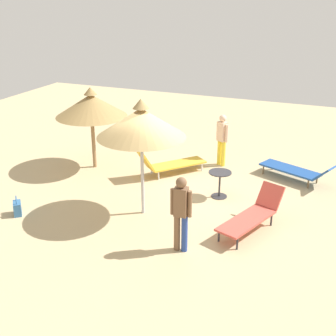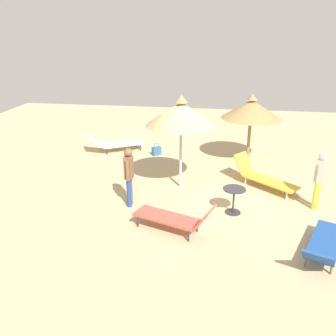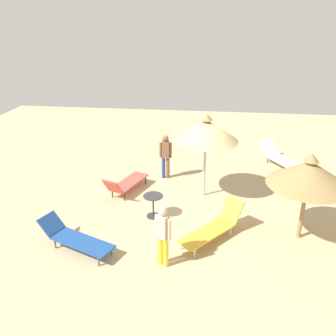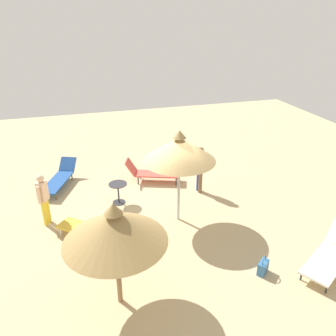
% 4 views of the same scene
% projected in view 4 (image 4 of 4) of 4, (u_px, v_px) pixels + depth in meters
% --- Properties ---
extents(ground, '(24.00, 24.00, 0.10)m').
position_uv_depth(ground, '(153.00, 215.00, 10.43)').
color(ground, tan).
extents(parasol_umbrella_back, '(2.09, 2.09, 2.45)m').
position_uv_depth(parasol_umbrella_back, '(115.00, 228.00, 6.47)').
color(parasol_umbrella_back, olive).
rests_on(parasol_umbrella_back, ground).
extents(parasol_umbrella_far_left, '(2.05, 2.05, 2.82)m').
position_uv_depth(parasol_umbrella_far_left, '(179.00, 149.00, 9.16)').
color(parasol_umbrella_far_left, '#B2B2B7').
rests_on(parasol_umbrella_far_left, ground).
extents(lounge_chair_front, '(2.19, 1.36, 0.71)m').
position_uv_depth(lounge_chair_front, '(60.00, 178.00, 11.91)').
color(lounge_chair_front, '#1E478C').
rests_on(lounge_chair_front, ground).
extents(lounge_chair_near_right, '(1.20, 2.04, 0.84)m').
position_uv_depth(lounge_chair_near_right, '(151.00, 172.00, 12.19)').
color(lounge_chair_near_right, '#CC4C3F').
rests_on(lounge_chair_near_right, ground).
extents(lounge_chair_center, '(1.77, 1.95, 0.87)m').
position_uv_depth(lounge_chair_center, '(95.00, 230.00, 9.05)').
color(lounge_chair_center, gold).
rests_on(lounge_chair_center, ground).
extents(lounge_chair_edge, '(1.68, 2.20, 0.79)m').
position_uv_depth(lounge_chair_edge, '(332.00, 253.00, 8.16)').
color(lounge_chair_edge, silver).
rests_on(lounge_chair_edge, ground).
extents(person_standing_near_left, '(0.45, 0.23, 1.65)m').
position_uv_depth(person_standing_near_left, '(200.00, 167.00, 11.29)').
color(person_standing_near_left, navy).
rests_on(person_standing_near_left, ground).
extents(person_standing_far_right, '(0.41, 0.32, 1.59)m').
position_uv_depth(person_standing_far_right, '(43.00, 197.00, 9.54)').
color(person_standing_far_right, yellow).
rests_on(person_standing_far_right, ground).
extents(handbag, '(0.35, 0.37, 0.50)m').
position_uv_depth(handbag, '(263.00, 267.00, 7.97)').
color(handbag, '#336699').
rests_on(handbag, ground).
extents(side_table_round, '(0.59, 0.59, 0.70)m').
position_uv_depth(side_table_round, '(118.00, 190.00, 10.79)').
color(side_table_round, '#2D2D33').
rests_on(side_table_round, ground).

